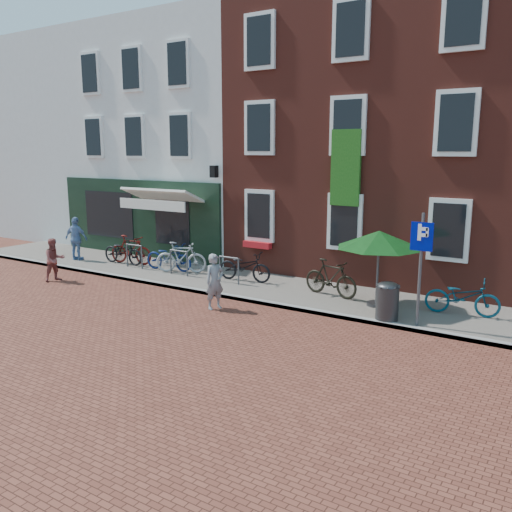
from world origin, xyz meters
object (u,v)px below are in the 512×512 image
Objects in this scene: bicycle_3 at (181,257)px; bicycle_6 at (462,297)px; parking_sign at (421,253)px; litter_bin at (387,299)px; bicycle_1 at (131,250)px; bicycle_2 at (169,257)px; boy at (54,260)px; cafe_person at (76,239)px; bicycle_4 at (245,266)px; bicycle_0 at (123,251)px; parasol at (379,236)px; bicycle_5 at (331,278)px; woman at (215,282)px.

bicycle_3 is 0.97× the size of bicycle_6.
litter_bin is at bearing 175.37° from parking_sign.
bicycle_1 is 11.30m from bicycle_6.
parking_sign is at bearing -106.19° from bicycle_1.
bicycle_1 reaches higher than bicycle_2.
boy reaches higher than bicycle_1.
cafe_person is 2.30m from bicycle_1.
bicycle_1 is at bearing 84.63° from bicycle_4.
bicycle_4 is at bearing 172.58° from cafe_person.
bicycle_2 is at bearing 61.89° from bicycle_3.
parking_sign reaches higher than bicycle_0.
parasol is 1.29× the size of bicycle_1.
bicycle_5 is at bearing -99.08° from bicycle_4.
boy is 0.80× the size of bicycle_1.
bicycle_0 and bicycle_4 have the same top height.
bicycle_0 is 1.00× the size of bicycle_2.
parasol reaches higher than woman.
cafe_person is at bearing 176.44° from litter_bin.
litter_bin is 0.68× the size of woman.
bicycle_4 is 1.03× the size of bicycle_5.
bicycle_1 is at bearing 100.04° from bicycle_5.
bicycle_6 is (2.07, 0.35, -1.38)m from parasol.
litter_bin is 0.62× the size of cafe_person.
bicycle_2 and bicycle_4 have the same top height.
cafe_person is at bearing 103.35° from bicycle_5.
bicycle_2 is (4.05, 0.50, -0.34)m from cafe_person.
litter_bin is 1.78m from parasol.
boy reaches higher than bicycle_6.
cafe_person is 10.04m from bicycle_5.
bicycle_4 is at bearing 164.71° from litter_bin.
bicycle_2 is 1.00× the size of bicycle_6.
woman is 0.83× the size of bicycle_2.
bicycle_4 is (-5.77, 1.43, -1.25)m from parking_sign.
bicycle_0 is (0.28, 2.67, -0.12)m from boy.
bicycle_6 is at bearing -96.93° from bicycle_2.
bicycle_0 and bicycle_6 have the same top height.
bicycle_2 is (-3.78, 2.48, -0.17)m from woman.
cafe_person reaches higher than bicycle_4.
woman is 3.29m from bicycle_5.
bicycle_0 is at bearing 173.46° from litter_bin.
cafe_person is 0.91× the size of bicycle_4.
bicycle_3 is at bearing 75.06° from woman.
litter_bin reaches higher than bicycle_4.
bicycle_3 is 0.97× the size of bicycle_4.
boy is at bearing 108.42° from bicycle_3.
boy is (-10.38, -1.51, 0.07)m from litter_bin.
bicycle_4 is 2.99m from bicycle_5.
bicycle_3 is 2.43m from bicycle_4.
woman is at bearing -169.19° from bicycle_4.
bicycle_5 is at bearing 170.21° from cafe_person.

